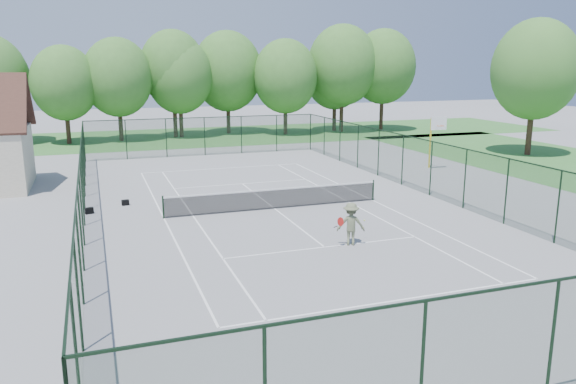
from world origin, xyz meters
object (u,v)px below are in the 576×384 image
basketball_goal (435,132)px  sports_bag_a (89,211)px  tennis_net (275,198)px  tennis_player (351,224)px

basketball_goal → sports_bag_a: basketball_goal is taller
tennis_net → sports_bag_a: 9.05m
tennis_net → basketball_goal: size_ratio=3.04×
tennis_net → sports_bag_a: bearing=166.7°
tennis_net → tennis_player: bearing=-80.2°
tennis_net → sports_bag_a: (-8.80, 2.09, -0.42)m
basketball_goal → tennis_player: bearing=-133.6°
sports_bag_a → tennis_player: size_ratio=0.22×
tennis_net → tennis_player: (1.11, -6.44, 0.29)m
sports_bag_a → tennis_player: 13.09m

